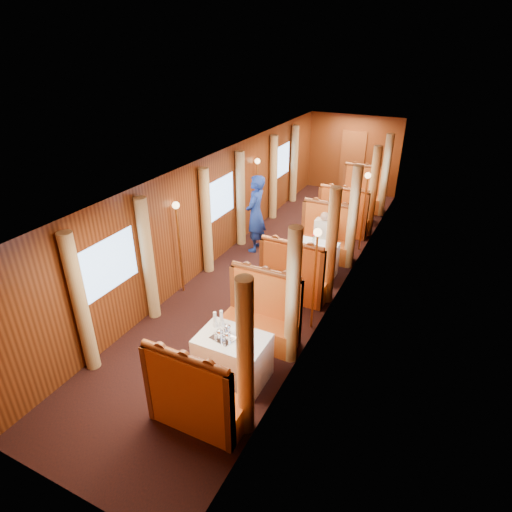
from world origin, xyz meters
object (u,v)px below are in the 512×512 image
Objects in this scene: banquette_far_aft at (362,196)px; teapot_back at (227,331)px; rose_vase_far at (354,189)px; rose_vase_mid at (314,237)px; teapot_left at (220,336)px; passenger at (323,232)px; table_mid at (311,260)px; table_near at (233,358)px; banquette_mid_fwd at (294,280)px; banquette_far_fwd at (343,219)px; banquette_near_fwd at (196,401)px; fruit_plate at (244,348)px; banquette_near_aft at (262,319)px; banquette_mid_aft at (326,240)px; teapot_right at (228,338)px; tea_tray at (223,338)px; table_far at (353,208)px; steward at (256,214)px.

banquette_far_aft is 7.62× the size of teapot_back.
rose_vase_far reaches higher than teapot_back.
banquette_far_aft is at bearing 90.33° from rose_vase_mid.
passenger is at bearing 81.30° from teapot_left.
table_near is at bearing -90.00° from table_mid.
banquette_mid_fwd is 3.72× the size of rose_vase_far.
banquette_far_fwd is at bearing 109.15° from teapot_back.
banquette_mid_fwd is (0.00, -1.01, 0.05)m from table_mid.
banquette_near_fwd is at bearing -89.75° from rose_vase_far.
banquette_mid_fwd reaches higher than fruit_plate.
teapot_back is (-0.10, -0.98, 0.40)m from banquette_near_aft.
banquette_near_aft reaches higher than teapot_back.
passenger is at bearing -90.00° from banquette_mid_aft.
banquette_near_aft is 1.28× the size of table_mid.
teapot_right reaches higher than fruit_plate.
banquette_near_fwd is 3.94× the size of tea_tray.
table_mid is 0.84m from passenger.
table_mid is 3.57m from rose_vase_far.
tea_tray is 0.94× the size of rose_vase_mid.
banquette_far_fwd reaches higher than fruit_plate.
table_far is 4.44× the size of fruit_plate.
table_far is at bearing 90.00° from table_mid.
banquette_far_fwd is at bearing -90.00° from banquette_far_aft.
table_far is 3.09× the size of tea_tray.
rose_vase_mid is 0.19× the size of steward.
banquette_mid_aft is (0.00, 2.03, 0.00)m from banquette_mid_fwd.
banquette_mid_aft reaches higher than rose_vase_far.
table_near is 3.50m from table_mid.
passenger is at bearing 88.49° from tea_tray.
banquette_far_aft is at bearing 82.15° from teapot_left.
banquette_far_fwd is at bearing 90.00° from table_mid.
rose_vase_far is at bearing 90.29° from table_near.
banquette_mid_fwd is 1.76× the size of passenger.
teapot_right is 0.21× the size of passenger.
table_mid is at bearing 108.49° from teapot_back.
teapot_left is at bearing -92.24° from table_mid.
table_near is 2.49m from banquette_mid_fwd.
banquette_near_fwd is 7.80× the size of teapot_left.
table_far is 7.12m from teapot_right.
fruit_plate is at bearing -87.54° from rose_vase_far.
banquette_mid_fwd is 2.03m from banquette_mid_aft.
banquette_near_fwd is 3.72× the size of rose_vase_mid.
table_near is 6.12× the size of teapot_left.
teapot_back is at bearing 95.29° from banquette_near_fwd.
teapot_left is at bearing -126.68° from tea_tray.
table_far is at bearing 145.89° from steward.
banquette_near_fwd is 5.53m from banquette_mid_aft.
teapot_right is 0.29m from fruit_plate.
table_mid is 3.50m from table_far.
banquette_near_fwd is at bearing -88.01° from teapot_left.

